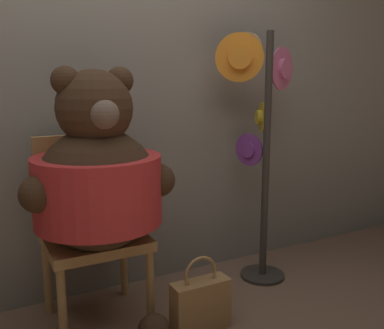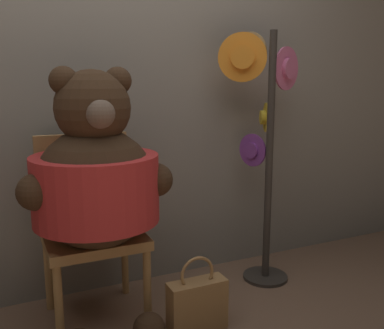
# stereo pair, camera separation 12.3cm
# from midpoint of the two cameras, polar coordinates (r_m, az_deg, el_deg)

# --- Properties ---
(wall_back) EXTENTS (8.00, 0.10, 2.41)m
(wall_back) POSITION_cam_midpoint_polar(r_m,az_deg,el_deg) (2.52, -11.25, 10.11)
(wall_back) COLOR gray
(wall_back) RESTS_ON ground_plane
(chair) EXTENTS (0.49, 0.46, 0.96)m
(chair) POSITION_cam_midpoint_polar(r_m,az_deg,el_deg) (2.32, -11.98, -7.21)
(chair) COLOR #B2844C
(chair) RESTS_ON ground_plane
(teddy_bear) EXTENTS (0.74, 0.65, 1.30)m
(teddy_bear) POSITION_cam_midpoint_polar(r_m,az_deg,el_deg) (2.10, -11.05, -2.10)
(teddy_bear) COLOR #3D2819
(teddy_bear) RESTS_ON ground_plane
(hat_display_rack) EXTENTS (0.54, 0.39, 1.52)m
(hat_display_rack) POSITION_cam_midpoint_polar(r_m,az_deg,el_deg) (2.65, 10.66, 5.06)
(hat_display_rack) COLOR #332D28
(hat_display_rack) RESTS_ON ground_plane
(handbag_on_ground) EXTENTS (0.30, 0.11, 0.39)m
(handbag_on_ground) POSITION_cam_midpoint_polar(r_m,az_deg,el_deg) (2.25, 2.34, -18.09)
(handbag_on_ground) COLOR #A87A47
(handbag_on_ground) RESTS_ON ground_plane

